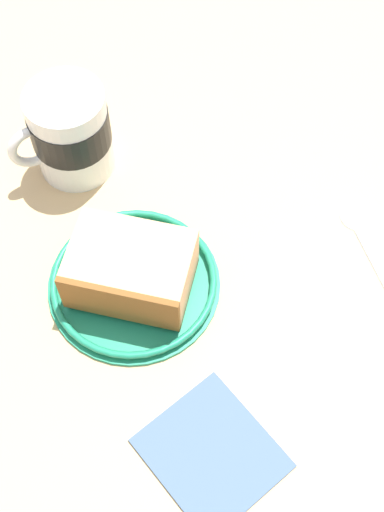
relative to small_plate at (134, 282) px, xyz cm
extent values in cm
cube|color=tan|center=(6.79, -0.62, -1.84)|extent=(137.86, 137.86, 2.26)
cylinder|color=#1E8C66|center=(0.00, 0.00, -0.33)|extent=(17.08, 17.08, 0.76)
torus|color=#1E8C66|center=(0.00, 0.00, 0.39)|extent=(16.40, 16.40, 0.69)
cube|color=brown|center=(0.00, 0.00, 0.35)|extent=(11.22, 13.35, 0.60)
cube|color=#EAB27F|center=(0.00, 0.00, 3.27)|extent=(11.22, 13.35, 5.24)
cube|color=brown|center=(-3.83, -1.49, 3.27)|extent=(4.68, 10.80, 5.24)
cylinder|color=white|center=(8.67, 14.28, 4.52)|extent=(8.17, 8.17, 10.45)
cylinder|color=black|center=(8.67, 14.28, 5.40)|extent=(8.33, 8.33, 4.10)
cylinder|color=black|center=(8.67, 14.28, 8.53)|extent=(7.19, 7.19, 0.40)
torus|color=white|center=(5.07, 16.20, 4.52)|extent=(5.41, 3.52, 5.60)
ellipsoid|color=silver|center=(19.14, -13.91, -0.31)|extent=(3.41, 3.60, 0.80)
cylinder|color=silver|center=(15.38, -18.82, -0.46)|extent=(6.11, 7.74, 0.50)
cube|color=slate|center=(-9.42, -15.49, -0.41)|extent=(12.61, 13.38, 0.60)
camera|label=1|loc=(-22.62, -22.47, 60.11)|focal=48.32mm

